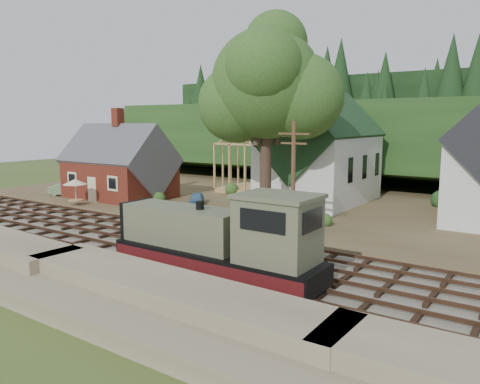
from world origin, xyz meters
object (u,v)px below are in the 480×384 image
Objects in this scene: patio_set at (75,183)px; car_green at (68,190)px; car_blue at (197,198)px; locomotive at (222,242)px.

car_green is at bearing 151.08° from patio_set.
patio_set is at bearing -138.54° from car_green.
car_blue is at bearing -94.36° from car_green.
patio_set is at bearing -178.38° from car_blue.
patio_set is at bearing 159.94° from locomotive.
car_green is at bearing 158.24° from locomotive.
locomotive is 3.61× the size of car_blue.
locomotive reaches higher than car_green.
car_blue is at bearing 36.90° from patio_set.
car_blue is (-14.33, 15.22, -1.20)m from locomotive.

